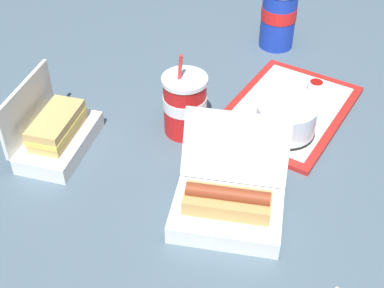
% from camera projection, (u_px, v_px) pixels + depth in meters
% --- Properties ---
extents(ground_plane, '(3.20, 3.20, 0.00)m').
position_uv_depth(ground_plane, '(209.00, 153.00, 1.19)').
color(ground_plane, '#4C6070').
extents(food_tray, '(0.42, 0.34, 0.01)m').
position_uv_depth(food_tray, '(287.00, 110.00, 1.30)').
color(food_tray, red).
rests_on(food_tray, ground_plane).
extents(cake_container, '(0.14, 0.14, 0.07)m').
position_uv_depth(cake_container, '(286.00, 119.00, 1.20)').
color(cake_container, black).
rests_on(cake_container, food_tray).
extents(ketchup_cup, '(0.04, 0.04, 0.02)m').
position_uv_depth(ketchup_cup, '(316.00, 86.00, 1.34)').
color(ketchup_cup, white).
rests_on(ketchup_cup, food_tray).
extents(napkin_stack, '(0.11, 0.11, 0.00)m').
position_uv_depth(napkin_stack, '(284.00, 90.00, 1.35)').
color(napkin_stack, white).
rests_on(napkin_stack, food_tray).
extents(plastic_fork, '(0.10, 0.08, 0.00)m').
position_uv_depth(plastic_fork, '(316.00, 108.00, 1.29)').
color(plastic_fork, white).
rests_on(plastic_fork, food_tray).
extents(clamshell_sandwich_back, '(0.22, 0.14, 0.16)m').
position_uv_depth(clamshell_sandwich_back, '(55.00, 133.00, 1.17)').
color(clamshell_sandwich_back, white).
rests_on(clamshell_sandwich_back, ground_plane).
extents(clamshell_hotdog_center, '(0.24, 0.24, 0.17)m').
position_uv_depth(clamshell_hotdog_center, '(228.00, 203.00, 1.02)').
color(clamshell_hotdog_center, white).
rests_on(clamshell_hotdog_center, ground_plane).
extents(soda_cup_back, '(0.10, 0.10, 0.21)m').
position_uv_depth(soda_cup_back, '(185.00, 104.00, 1.20)').
color(soda_cup_back, red).
rests_on(soda_cup_back, ground_plane).
extents(soda_cup_center, '(0.10, 0.10, 0.23)m').
position_uv_depth(soda_cup_center, '(279.00, 17.00, 1.49)').
color(soda_cup_center, '#1938B7').
rests_on(soda_cup_center, ground_plane).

